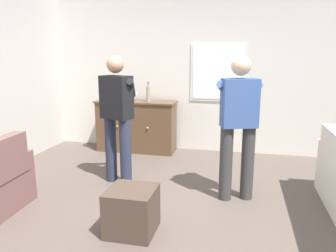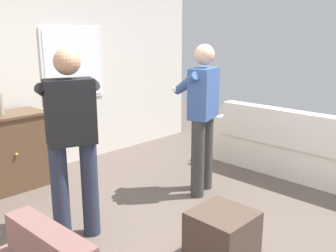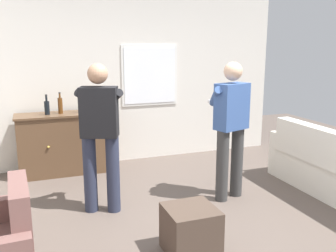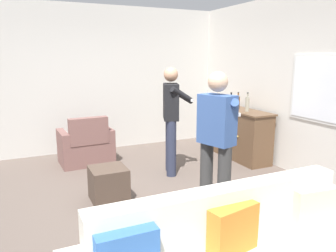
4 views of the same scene
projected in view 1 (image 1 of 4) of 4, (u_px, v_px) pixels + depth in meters
name	position (u px, v px, depth m)	size (l,w,h in m)	color
ground	(157.00, 216.00, 3.50)	(10.40, 10.40, 0.00)	brown
wall_back_with_window	(196.00, 72.00, 5.74)	(5.20, 0.15, 2.80)	silver
sideboard_cabinet	(137.00, 126.00, 5.81)	(1.41, 0.49, 0.90)	brown
bottle_wine_green	(148.00, 94.00, 5.61)	(0.07, 0.07, 0.33)	gray
bottle_liquor_amber	(132.00, 94.00, 5.70)	(0.07, 0.07, 0.31)	#593314
bottle_spirits_clear	(122.00, 95.00, 5.72)	(0.07, 0.07, 0.29)	black
ottoman	(132.00, 211.00, 3.15)	(0.45, 0.45, 0.44)	#47382D
person_standing_left	(118.00, 114.00, 4.24)	(0.52, 0.52, 1.68)	#282D42
person_standing_right	(238.00, 122.00, 3.75)	(0.53, 0.52, 1.68)	#383838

